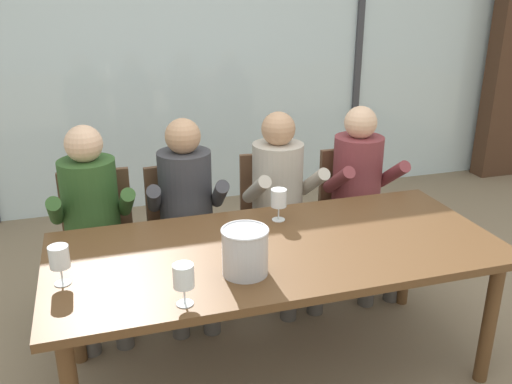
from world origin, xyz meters
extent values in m
plane|color=#847056|center=(0.00, 1.00, 0.00)|extent=(14.00, 14.00, 0.00)
cube|color=silver|center=(0.00, 2.52, 1.30)|extent=(7.37, 0.03, 2.60)
cube|color=#38383D|center=(1.66, 2.50, 1.30)|extent=(0.06, 0.06, 2.60)
cube|color=#568942|center=(0.00, 6.91, 0.93)|extent=(13.37, 2.40, 1.85)
cube|color=brown|center=(0.00, 0.00, 0.71)|extent=(2.17, 0.96, 0.04)
cylinder|color=brown|center=(0.98, -0.38, 0.34)|extent=(0.07, 0.07, 0.69)
cylinder|color=brown|center=(-0.98, 0.38, 0.34)|extent=(0.07, 0.07, 0.69)
cylinder|color=brown|center=(0.98, 0.38, 0.34)|extent=(0.07, 0.07, 0.69)
cube|color=brown|center=(-0.83, 0.81, 0.43)|extent=(0.45, 0.45, 0.03)
cube|color=brown|center=(-0.82, 1.01, 0.66)|extent=(0.42, 0.05, 0.42)
cylinder|color=brown|center=(-1.02, 0.62, 0.21)|extent=(0.04, 0.04, 0.42)
cylinder|color=brown|center=(-0.64, 0.61, 0.21)|extent=(0.04, 0.04, 0.42)
cylinder|color=brown|center=(-1.01, 1.00, 0.21)|extent=(0.04, 0.04, 0.42)
cylinder|color=brown|center=(-0.63, 0.99, 0.21)|extent=(0.04, 0.04, 0.42)
cube|color=brown|center=(-0.30, 0.78, 0.43)|extent=(0.48, 0.48, 0.03)
cube|color=brown|center=(-0.32, 0.98, 0.66)|extent=(0.42, 0.07, 0.42)
cylinder|color=brown|center=(-0.47, 0.57, 0.21)|extent=(0.04, 0.04, 0.42)
cylinder|color=brown|center=(-0.09, 0.61, 0.21)|extent=(0.04, 0.04, 0.42)
cylinder|color=brown|center=(-0.51, 0.95, 0.21)|extent=(0.04, 0.04, 0.42)
cylinder|color=brown|center=(-0.13, 0.98, 0.21)|extent=(0.04, 0.04, 0.42)
cube|color=brown|center=(0.29, 0.83, 0.43)|extent=(0.48, 0.48, 0.03)
cube|color=brown|center=(0.31, 1.03, 0.66)|extent=(0.42, 0.08, 0.42)
cylinder|color=brown|center=(0.09, 0.66, 0.21)|extent=(0.04, 0.04, 0.42)
cylinder|color=brown|center=(0.46, 0.62, 0.21)|extent=(0.04, 0.04, 0.42)
cylinder|color=brown|center=(0.12, 1.04, 0.21)|extent=(0.04, 0.04, 0.42)
cylinder|color=brown|center=(0.50, 1.00, 0.21)|extent=(0.04, 0.04, 0.42)
cube|color=brown|center=(0.86, 0.79, 0.43)|extent=(0.45, 0.45, 0.03)
cube|color=brown|center=(0.86, 0.99, 0.66)|extent=(0.42, 0.04, 0.42)
cylinder|color=brown|center=(0.68, 0.60, 0.21)|extent=(0.04, 0.04, 0.42)
cylinder|color=brown|center=(1.06, 0.61, 0.21)|extent=(0.04, 0.04, 0.42)
cylinder|color=brown|center=(0.67, 0.98, 0.21)|extent=(0.04, 0.04, 0.42)
cylinder|color=brown|center=(1.05, 0.99, 0.21)|extent=(0.04, 0.04, 0.42)
cylinder|color=#2D5123|center=(-0.85, 0.83, 0.73)|extent=(0.33, 0.33, 0.52)
sphere|color=#DBAD89|center=(-0.85, 0.83, 1.08)|extent=(0.21, 0.21, 0.21)
cube|color=#47423D|center=(-0.93, 0.63, 0.47)|extent=(0.15, 0.41, 0.13)
cube|color=#47423D|center=(-0.75, 0.64, 0.47)|extent=(0.15, 0.41, 0.13)
cylinder|color=#47423D|center=(-0.92, 0.43, 0.22)|extent=(0.10, 0.10, 0.45)
cylinder|color=#47423D|center=(-0.74, 0.44, 0.22)|extent=(0.10, 0.10, 0.45)
cylinder|color=#2D5123|center=(-1.03, 0.70, 0.75)|extent=(0.09, 0.33, 0.26)
cylinder|color=#2D5123|center=(-0.65, 0.72, 0.75)|extent=(0.09, 0.33, 0.26)
cylinder|color=#38383D|center=(-0.30, 0.83, 0.73)|extent=(0.35, 0.35, 0.52)
sphere|color=tan|center=(-0.30, 0.83, 1.08)|extent=(0.21, 0.21, 0.21)
cube|color=#47423D|center=(-0.41, 0.64, 0.47)|extent=(0.17, 0.41, 0.13)
cube|color=#47423D|center=(-0.23, 0.62, 0.47)|extent=(0.17, 0.41, 0.13)
cylinder|color=#47423D|center=(-0.42, 0.44, 0.22)|extent=(0.10, 0.10, 0.45)
cylinder|color=#47423D|center=(-0.25, 0.42, 0.22)|extent=(0.10, 0.10, 0.45)
cylinder|color=#38383D|center=(-0.50, 0.73, 0.75)|extent=(0.11, 0.33, 0.26)
cylinder|color=#38383D|center=(-0.12, 0.69, 0.75)|extent=(0.11, 0.33, 0.26)
cylinder|color=#B7AD9E|center=(0.29, 0.83, 0.73)|extent=(0.34, 0.34, 0.52)
sphere|color=tan|center=(0.29, 0.83, 1.08)|extent=(0.21, 0.21, 0.21)
cube|color=#47423D|center=(0.21, 0.62, 0.47)|extent=(0.16, 0.41, 0.13)
cube|color=#47423D|center=(0.39, 0.64, 0.47)|extent=(0.16, 0.41, 0.13)
cylinder|color=#47423D|center=(0.23, 0.43, 0.22)|extent=(0.10, 0.10, 0.45)
cylinder|color=#47423D|center=(0.41, 0.44, 0.22)|extent=(0.10, 0.10, 0.45)
cylinder|color=#B7AD9E|center=(0.11, 0.70, 0.75)|extent=(0.10, 0.33, 0.26)
cylinder|color=#B7AD9E|center=(0.49, 0.72, 0.75)|extent=(0.10, 0.33, 0.26)
cylinder|color=brown|center=(0.84, 0.83, 0.73)|extent=(0.32, 0.32, 0.52)
sphere|color=#DBAD89|center=(0.84, 0.83, 1.08)|extent=(0.21, 0.21, 0.21)
cube|color=#47423D|center=(0.75, 0.63, 0.47)|extent=(0.13, 0.40, 0.13)
cube|color=#47423D|center=(0.93, 0.63, 0.47)|extent=(0.13, 0.40, 0.13)
cylinder|color=#47423D|center=(0.75, 0.43, 0.22)|extent=(0.10, 0.10, 0.45)
cylinder|color=#47423D|center=(0.93, 0.43, 0.22)|extent=(0.10, 0.10, 0.45)
cylinder|color=brown|center=(0.65, 0.71, 0.75)|extent=(0.08, 0.32, 0.26)
cylinder|color=brown|center=(1.03, 0.71, 0.75)|extent=(0.08, 0.32, 0.26)
cylinder|color=#B7B7BC|center=(-0.22, -0.21, 0.83)|extent=(0.20, 0.20, 0.20)
torus|color=silver|center=(-0.22, -0.21, 0.93)|extent=(0.21, 0.21, 0.01)
cylinder|color=silver|center=(-0.98, -0.07, 0.73)|extent=(0.07, 0.07, 0.00)
cylinder|color=silver|center=(-0.98, -0.07, 0.77)|extent=(0.01, 0.01, 0.07)
cylinder|color=silver|center=(-0.98, -0.07, 0.85)|extent=(0.08, 0.08, 0.09)
cylinder|color=#560C1E|center=(-0.98, -0.07, 0.83)|extent=(0.07, 0.07, 0.04)
cylinder|color=silver|center=(0.11, 0.29, 0.73)|extent=(0.07, 0.07, 0.00)
cylinder|color=silver|center=(0.11, 0.29, 0.77)|extent=(0.01, 0.01, 0.07)
cylinder|color=silver|center=(0.11, 0.29, 0.85)|extent=(0.08, 0.08, 0.09)
cylinder|color=#560C1E|center=(0.11, 0.29, 0.83)|extent=(0.07, 0.07, 0.04)
cylinder|color=silver|center=(-0.52, -0.38, 0.73)|extent=(0.07, 0.07, 0.00)
cylinder|color=silver|center=(-0.52, -0.38, 0.77)|extent=(0.01, 0.01, 0.07)
cylinder|color=silver|center=(-0.52, -0.38, 0.85)|extent=(0.08, 0.08, 0.09)
camera|label=1|loc=(-0.79, -2.24, 1.91)|focal=38.48mm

